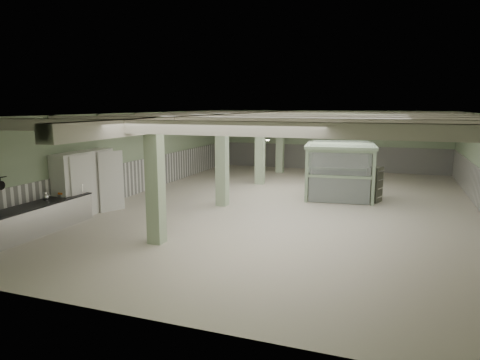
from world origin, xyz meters
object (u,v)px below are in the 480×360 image
(prep_counter, at_px, (21,223))
(guard_booth, at_px, (340,161))
(walkin_cooler, at_px, (85,182))
(filing_cabinet, at_px, (374,184))

(prep_counter, relative_size, guard_booth, 1.70)
(walkin_cooler, xyz_separation_m, filing_cabinet, (9.75, 5.69, -0.48))
(prep_counter, xyz_separation_m, filing_cabinet, (9.67, 8.69, 0.26))
(guard_booth, height_order, filing_cabinet, guard_booth)
(prep_counter, distance_m, guard_booth, 12.17)
(prep_counter, bearing_deg, guard_booth, 47.27)
(guard_booth, bearing_deg, prep_counter, -139.78)
(prep_counter, bearing_deg, filing_cabinet, 41.96)
(guard_booth, bearing_deg, walkin_cooler, -151.68)
(walkin_cooler, bearing_deg, prep_counter, -88.39)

